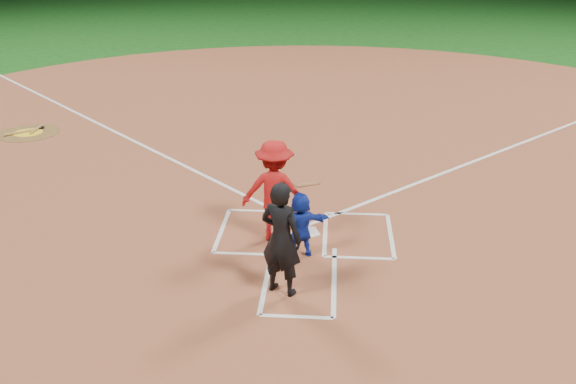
# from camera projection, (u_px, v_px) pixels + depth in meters

# --- Properties ---
(ground) EXTENTS (120.00, 120.00, 0.00)m
(ground) POSITION_uv_depth(u_px,v_px,m) (305.00, 233.00, 12.04)
(ground) COLOR #124813
(ground) RESTS_ON ground
(home_plate_dirt) EXTENTS (28.00, 28.00, 0.01)m
(home_plate_dirt) POSITION_uv_depth(u_px,v_px,m) (316.00, 136.00, 17.56)
(home_plate_dirt) COLOR brown
(home_plate_dirt) RESTS_ON ground
(home_plate) EXTENTS (0.60, 0.60, 0.02)m
(home_plate) POSITION_uv_depth(u_px,v_px,m) (305.00, 232.00, 12.03)
(home_plate) COLOR white
(home_plate) RESTS_ON home_plate_dirt
(on_deck_circle) EXTENTS (1.70, 1.70, 0.01)m
(on_deck_circle) POSITION_uv_depth(u_px,v_px,m) (28.00, 133.00, 17.76)
(on_deck_circle) COLOR brown
(on_deck_circle) RESTS_ON home_plate_dirt
(on_deck_logo) EXTENTS (0.80, 0.80, 0.00)m
(on_deck_logo) POSITION_uv_depth(u_px,v_px,m) (28.00, 133.00, 17.76)
(on_deck_logo) COLOR yellow
(on_deck_logo) RESTS_ON on_deck_circle
(on_deck_bat_a) EXTENTS (0.07, 0.84, 0.06)m
(on_deck_bat_a) POSITION_uv_depth(u_px,v_px,m) (37.00, 129.00, 17.96)
(on_deck_bat_a) COLOR #AA723E
(on_deck_bat_a) RESTS_ON on_deck_circle
(on_deck_bat_b) EXTENTS (0.66, 0.62, 0.06)m
(on_deck_bat_b) POSITION_uv_depth(u_px,v_px,m) (19.00, 132.00, 17.67)
(on_deck_bat_b) COLOR #A1793B
(on_deck_bat_b) RESTS_ON on_deck_circle
(bat_weight_donut) EXTENTS (0.19, 0.19, 0.05)m
(bat_weight_donut) POSITION_uv_depth(u_px,v_px,m) (41.00, 128.00, 18.10)
(bat_weight_donut) COLOR black
(bat_weight_donut) RESTS_ON on_deck_circle
(catcher) EXTENTS (1.14, 0.65, 1.17)m
(catcher) POSITION_uv_depth(u_px,v_px,m) (300.00, 225.00, 11.01)
(catcher) COLOR #1632B9
(catcher) RESTS_ON home_plate_dirt
(umpire) EXTENTS (0.80, 0.68, 1.85)m
(umpire) POSITION_uv_depth(u_px,v_px,m) (281.00, 239.00, 9.77)
(umpire) COLOR black
(umpire) RESTS_ON home_plate_dirt
(chalk_markings) EXTENTS (28.35, 17.32, 0.01)m
(chalk_markings) POSITION_uv_depth(u_px,v_px,m) (315.00, 144.00, 16.90)
(chalk_markings) COLOR white
(chalk_markings) RESTS_ON home_plate_dirt
(batter_at_plate) EXTENTS (1.45, 0.91, 1.88)m
(batter_at_plate) POSITION_uv_depth(u_px,v_px,m) (275.00, 191.00, 11.48)
(batter_at_plate) COLOR red
(batter_at_plate) RESTS_ON home_plate_dirt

